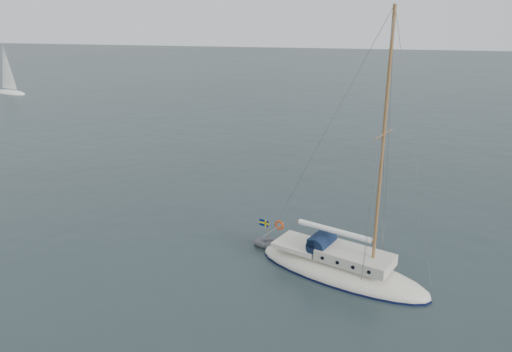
# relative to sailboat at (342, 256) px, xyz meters

# --- Properties ---
(ground) EXTENTS (300.00, 300.00, 0.00)m
(ground) POSITION_rel_sailboat_xyz_m (-1.96, 0.07, -1.12)
(ground) COLOR black
(ground) RESTS_ON ground
(sailboat) EXTENTS (10.37, 3.10, 14.77)m
(sailboat) POSITION_rel_sailboat_xyz_m (0.00, 0.00, 0.00)
(sailboat) COLOR white
(sailboat) RESTS_ON ground
(dinghy) EXTENTS (2.59, 1.17, 0.37)m
(dinghy) POSITION_rel_sailboat_xyz_m (-4.16, 2.62, -0.95)
(dinghy) COLOR #4C4D51
(dinghy) RESTS_ON ground
(distant_yacht_a) EXTENTS (6.63, 3.54, 8.78)m
(distant_yacht_a) POSITION_rel_sailboat_xyz_m (-56.20, 48.96, 2.64)
(distant_yacht_a) COLOR white
(distant_yacht_a) RESTS_ON ground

